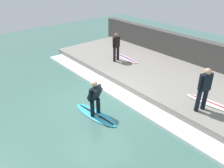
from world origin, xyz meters
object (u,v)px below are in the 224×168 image
at_px(surfer_riding, 95,96).
at_px(surfer_waiting_far, 116,46).
at_px(surfboard_waiting_far, 125,58).
at_px(surfer_waiting_near, 204,87).
at_px(surfboard_riding, 96,115).
at_px(surfboard_waiting_near, 211,103).

bearing_deg(surfer_riding, surfer_waiting_far, 39.32).
distance_m(surfer_riding, surfboard_waiting_far, 5.16).
distance_m(surfer_riding, surfer_waiting_near, 3.88).
relative_size(surfer_riding, surfer_waiting_near, 0.85).
xyz_separation_m(surfer_waiting_far, surfboard_waiting_far, (0.61, -0.08, -0.85)).
relative_size(surfboard_riding, surfboard_waiting_far, 1.04).
height_order(surfer_riding, surfer_waiting_far, surfer_waiting_far).
bearing_deg(surfboard_riding, surfer_waiting_near, -42.44).
distance_m(surfer_waiting_near, surfboard_waiting_near, 1.14).
distance_m(surfboard_riding, surfer_riding, 0.82).
relative_size(surfer_waiting_near, surfer_waiting_far, 1.08).
xyz_separation_m(surfer_riding, surfer_waiting_near, (2.85, -2.60, 0.46)).
distance_m(surfboard_riding, surfboard_waiting_near, 4.45).
relative_size(surfer_riding, surfboard_waiting_far, 0.69).
height_order(surfer_riding, surfer_waiting_near, surfer_waiting_near).
bearing_deg(surfboard_riding, surfboard_waiting_far, 34.36).
distance_m(surfboard_riding, surfer_waiting_near, 4.06).
bearing_deg(surfboard_riding, surfer_waiting_far, 39.32).
relative_size(surfboard_waiting_near, surfboard_waiting_far, 0.96).
bearing_deg(surfer_riding, surfboard_riding, 45.00).
bearing_deg(surfboard_riding, surfer_riding, -135.00).
bearing_deg(surfer_waiting_far, surfer_riding, -140.68).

